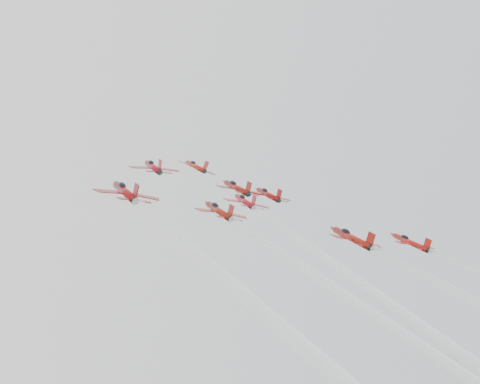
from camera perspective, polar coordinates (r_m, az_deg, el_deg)
name	(u,v)px	position (r m, az deg, el deg)	size (l,w,h in m)	color
jet_lead	(196,166)	(153.65, -3.81, 2.21)	(9.80, 12.30, 8.63)	#B32011
jet_row2_left	(153,167)	(132.87, -7.44, 2.15)	(10.20, 12.81, 8.98)	maroon
jet_row2_center	(236,187)	(133.84, -0.30, 0.39)	(10.01, 12.56, 8.81)	maroon
jet_row2_right	(268,194)	(136.38, 2.39, -0.20)	(9.29, 11.66, 8.18)	maroon
jet_center	(377,280)	(82.56, 11.61, -7.38)	(8.53, 77.74, 52.47)	#AD1018
jet_rear_farleft	(260,322)	(53.57, 1.69, -10.99)	(9.76, 88.95, 60.04)	maroon
jet_rear_left	(369,315)	(65.58, 10.98, -10.24)	(8.44, 76.90, 51.91)	maroon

